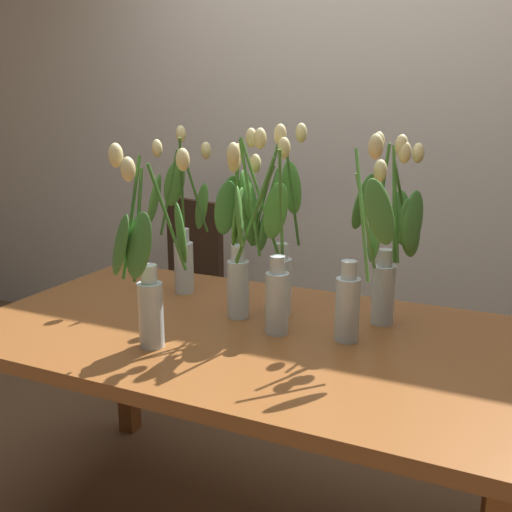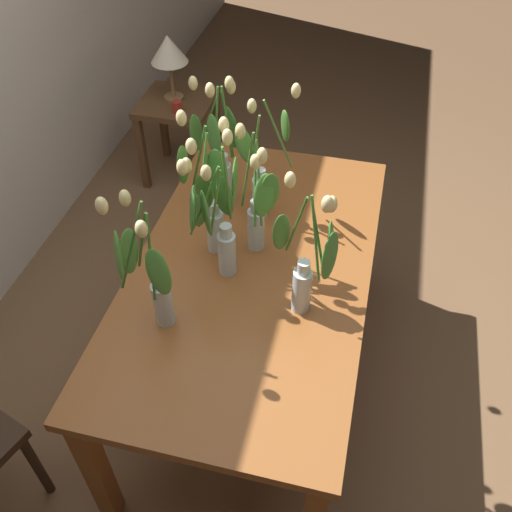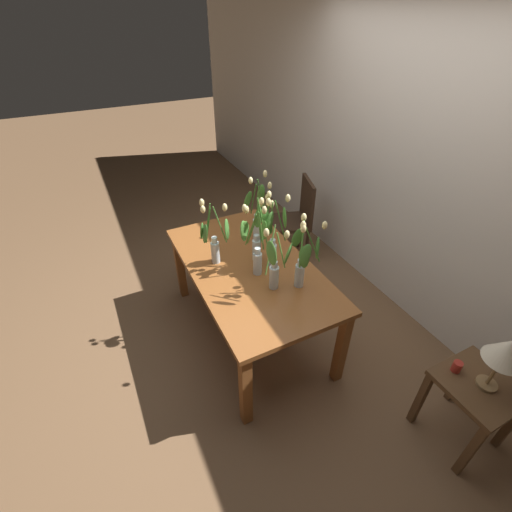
{
  "view_description": "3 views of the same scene",
  "coord_description": "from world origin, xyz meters",
  "views": [
    {
      "loc": [
        0.69,
        -1.39,
        1.36
      ],
      "look_at": [
        0.04,
        0.03,
        0.96
      ],
      "focal_mm": 39.19,
      "sensor_mm": 36.0,
      "label": 1
    },
    {
      "loc": [
        -1.48,
        -0.38,
        2.29
      ],
      "look_at": [
        -0.08,
        -0.03,
        0.88
      ],
      "focal_mm": 39.5,
      "sensor_mm": 36.0,
      "label": 2
    },
    {
      "loc": [
        1.99,
        -0.94,
        2.43
      ],
      "look_at": [
        0.07,
        0.02,
        0.87
      ],
      "focal_mm": 24.86,
      "sensor_mm": 36.0,
      "label": 3
    }
  ],
  "objects": [
    {
      "name": "tulip_vase_6",
      "position": [
        -0.04,
        0.11,
        0.98
      ],
      "size": [
        0.27,
        0.17,
        0.59
      ],
      "color": "silver",
      "rests_on": "dining_table"
    },
    {
      "name": "dining_table",
      "position": [
        0.0,
        0.0,
        0.65
      ],
      "size": [
        1.6,
        0.9,
        0.74
      ],
      "color": "brown",
      "rests_on": "ground"
    },
    {
      "name": "tulip_vase_1",
      "position": [
        -0.15,
        -0.23,
        0.94
      ],
      "size": [
        0.17,
        0.24,
        0.55
      ],
      "color": "silver",
      "rests_on": "dining_table"
    },
    {
      "name": "tulip_vase_0",
      "position": [
        0.03,
        0.18,
        0.96
      ],
      "size": [
        0.18,
        0.17,
        0.59
      ],
      "color": "silver",
      "rests_on": "dining_table"
    },
    {
      "name": "tulip_vase_2",
      "position": [
        0.08,
        0.01,
        0.96
      ],
      "size": [
        0.17,
        0.19,
        0.55
      ],
      "color": "silver",
      "rests_on": "dining_table"
    },
    {
      "name": "tulip_vase_3",
      "position": [
        0.33,
        0.04,
        0.93
      ],
      "size": [
        0.18,
        0.26,
        0.57
      ],
      "color": "silver",
      "rests_on": "dining_table"
    },
    {
      "name": "tulip_vase_4",
      "position": [
        -0.35,
        0.25,
        0.96
      ],
      "size": [
        0.2,
        0.22,
        0.58
      ],
      "color": "silver",
      "rests_on": "dining_table"
    },
    {
      "name": "ground_plane",
      "position": [
        0.0,
        0.0,
        0.0
      ],
      "size": [
        18.0,
        18.0,
        0.0
      ],
      "primitive_type": "plane",
      "color": "brown"
    },
    {
      "name": "pillar_candle",
      "position": [
        1.32,
        0.79,
        0.59
      ],
      "size": [
        0.06,
        0.06,
        0.07
      ],
      "primitive_type": "cylinder",
      "color": "#B72D23",
      "rests_on": "side_table"
    },
    {
      "name": "table_lamp",
      "position": [
        1.47,
        0.87,
        0.86
      ],
      "size": [
        0.22,
        0.22,
        0.4
      ],
      "color": "olive",
      "rests_on": "side_table"
    },
    {
      "name": "tulip_vase_5",
      "position": [
        0.38,
        0.23,
        0.97
      ],
      "size": [
        0.23,
        0.22,
        0.57
      ],
      "color": "silver",
      "rests_on": "dining_table"
    },
    {
      "name": "side_table",
      "position": [
        1.46,
        0.85,
        0.43
      ],
      "size": [
        0.44,
        0.44,
        0.55
      ],
      "color": "brown",
      "rests_on": "ground"
    }
  ]
}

